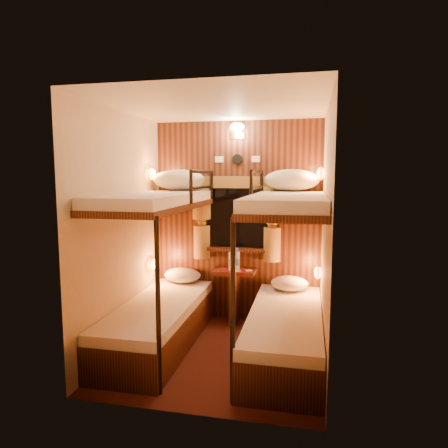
% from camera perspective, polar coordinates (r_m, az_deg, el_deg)
% --- Properties ---
extents(floor, '(2.10, 2.10, 0.00)m').
position_cam_1_polar(floor, '(4.18, -0.78, -17.93)').
color(floor, '#36120E').
rests_on(floor, ground).
extents(ceiling, '(2.10, 2.10, 0.00)m').
position_cam_1_polar(ceiling, '(3.85, -0.84, 16.56)').
color(ceiling, silver).
rests_on(ceiling, wall_back).
extents(wall_back, '(2.40, 0.00, 2.40)m').
position_cam_1_polar(wall_back, '(4.85, 1.95, 0.34)').
color(wall_back, '#C6B293').
rests_on(wall_back, floor).
extents(wall_front, '(2.40, 0.00, 2.40)m').
position_cam_1_polar(wall_front, '(2.83, -5.55, -4.43)').
color(wall_front, '#C6B293').
rests_on(wall_front, floor).
extents(wall_left, '(0.00, 2.40, 2.40)m').
position_cam_1_polar(wall_left, '(4.17, -14.34, -0.96)').
color(wall_left, '#C6B293').
rests_on(wall_left, floor).
extents(wall_right, '(0.00, 2.40, 2.40)m').
position_cam_1_polar(wall_right, '(3.74, 14.30, -1.84)').
color(wall_right, '#C6B293').
rests_on(wall_right, floor).
extents(back_panel, '(2.00, 0.03, 2.40)m').
position_cam_1_polar(back_panel, '(4.84, 1.92, 0.32)').
color(back_panel, black).
rests_on(back_panel, floor).
extents(bunk_left, '(0.72, 1.90, 1.82)m').
position_cam_1_polar(bunk_left, '(4.22, -9.30, -9.64)').
color(bunk_left, black).
rests_on(bunk_left, floor).
extents(bunk_right, '(0.72, 1.90, 1.82)m').
position_cam_1_polar(bunk_right, '(3.96, 8.79, -10.78)').
color(bunk_right, black).
rests_on(bunk_right, floor).
extents(window, '(1.00, 0.12, 0.79)m').
position_cam_1_polar(window, '(4.81, 1.85, 0.05)').
color(window, black).
rests_on(window, back_panel).
extents(curtains, '(1.10, 0.22, 1.00)m').
position_cam_1_polar(curtains, '(4.77, 1.78, 0.99)').
color(curtains, olive).
rests_on(curtains, back_panel).
extents(back_fixtures, '(0.54, 0.09, 0.48)m').
position_cam_1_polar(back_fixtures, '(4.80, 1.89, 12.78)').
color(back_fixtures, black).
rests_on(back_fixtures, back_panel).
extents(reading_lamps, '(2.00, 0.20, 1.25)m').
position_cam_1_polar(reading_lamps, '(4.51, 1.17, 0.35)').
color(reading_lamps, orange).
rests_on(reading_lamps, wall_left).
extents(table, '(0.50, 0.34, 0.66)m').
position_cam_1_polar(table, '(4.82, 1.49, -9.25)').
color(table, '#591A14').
rests_on(table, floor).
extents(bottle_left, '(0.08, 0.08, 0.26)m').
position_cam_1_polar(bottle_left, '(4.70, 1.81, -5.26)').
color(bottle_left, '#99BFE5').
rests_on(bottle_left, table).
extents(bottle_right, '(0.07, 0.07, 0.25)m').
position_cam_1_polar(bottle_right, '(4.69, 1.09, -5.35)').
color(bottle_right, '#99BFE5').
rests_on(bottle_right, table).
extents(sachet_a, '(0.08, 0.06, 0.01)m').
position_cam_1_polar(sachet_a, '(4.67, 1.94, -6.75)').
color(sachet_a, silver).
rests_on(sachet_a, table).
extents(sachet_b, '(0.10, 0.09, 0.01)m').
position_cam_1_polar(sachet_b, '(4.71, 3.51, -6.63)').
color(sachet_b, silver).
rests_on(sachet_b, table).
extents(pillow_lower_left, '(0.45, 0.32, 0.18)m').
position_cam_1_polar(pillow_lower_left, '(4.95, -5.96, -7.27)').
color(pillow_lower_left, silver).
rests_on(pillow_lower_left, bunk_left).
extents(pillow_lower_right, '(0.42, 0.30, 0.17)m').
position_cam_1_polar(pillow_lower_right, '(4.64, 9.32, -8.36)').
color(pillow_lower_right, silver).
rests_on(pillow_lower_right, bunk_right).
extents(pillow_upper_left, '(0.61, 0.44, 0.24)m').
position_cam_1_polar(pillow_upper_left, '(4.72, -6.44, 6.30)').
color(pillow_upper_left, silver).
rests_on(pillow_upper_left, bunk_left).
extents(pillow_upper_right, '(0.61, 0.44, 0.24)m').
position_cam_1_polar(pillow_upper_right, '(4.54, 9.65, 6.23)').
color(pillow_upper_right, silver).
rests_on(pillow_upper_right, bunk_right).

